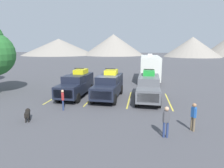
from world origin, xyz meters
TOP-DOWN VIEW (x-y plane):
  - ground_plane at (0.00, 0.00)m, footprint 240.00×240.00m
  - pickup_truck_a at (-3.39, 0.21)m, footprint 2.22×5.78m
  - pickup_truck_b at (-0.21, 0.11)m, footprint 2.29×5.69m
  - pickup_truck_c at (3.46, 0.02)m, footprint 2.19×5.86m
  - lot_stripe_a at (-5.28, -0.20)m, footprint 0.12×5.50m
  - lot_stripe_b at (-1.76, -0.20)m, footprint 0.12×5.50m
  - lot_stripe_c at (1.76, -0.20)m, footprint 0.12×5.50m
  - lot_stripe_d at (5.28, -0.20)m, footprint 0.12×5.50m
  - camper_trailer_a at (3.89, 9.68)m, footprint 2.49×9.13m
  - person_a at (4.21, -7.37)m, footprint 0.38×0.24m
  - person_b at (-3.04, -3.95)m, footprint 0.26×0.33m
  - person_c at (5.86, -6.28)m, footprint 0.30×0.32m
  - dog at (-4.51, -6.33)m, footprint 0.62×0.97m
  - mountain_ridge at (4.49, 81.59)m, footprint 125.03×38.96m

SIDE VIEW (x-z plane):
  - ground_plane at x=0.00m, z-range 0.00..0.00m
  - lot_stripe_a at x=-5.28m, z-range 0.00..0.01m
  - lot_stripe_b at x=-1.76m, z-range 0.00..0.01m
  - lot_stripe_c at x=1.76m, z-range 0.00..0.01m
  - lot_stripe_d at x=5.28m, z-range 0.00..0.01m
  - dog at x=-4.51m, z-range 0.13..0.88m
  - person_b at x=-3.04m, z-range 0.12..1.71m
  - person_c at x=5.86m, z-range 0.13..1.80m
  - person_a at x=4.21m, z-range 0.13..1.87m
  - pickup_truck_a at x=-3.39m, z-range -0.13..2.55m
  - pickup_truck_b at x=-0.21m, z-range -0.12..2.59m
  - pickup_truck_c at x=3.46m, z-range -0.12..2.60m
  - camper_trailer_a at x=3.89m, z-range 0.10..3.83m
  - mountain_ridge at x=4.49m, z-range -1.34..11.97m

